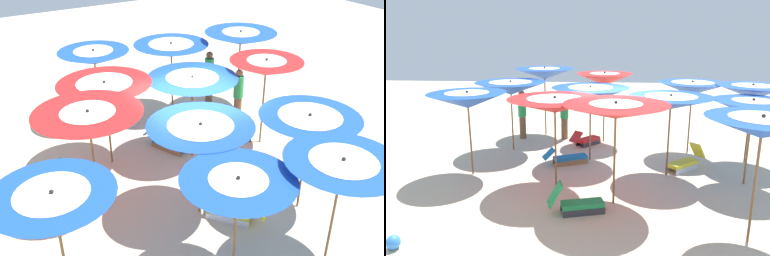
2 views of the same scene
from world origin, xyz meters
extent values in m
cube|color=beige|center=(0.00, 0.00, -0.02)|extent=(37.14, 37.14, 0.04)
cylinder|color=brown|center=(0.93, -3.96, 1.02)|extent=(0.05, 0.05, 2.03)
cone|color=#1947B2|center=(0.93, -3.96, 2.03)|extent=(2.03, 2.03, 0.41)
cone|color=white|center=(0.93, -3.96, 2.13)|extent=(1.12, 1.12, 0.22)
sphere|color=black|center=(0.93, -3.96, 2.27)|extent=(0.07, 0.07, 0.07)
cylinder|color=brown|center=(1.53, -1.60, 1.02)|extent=(0.05, 0.05, 2.05)
cone|color=red|center=(1.53, -1.60, 2.05)|extent=(2.28, 2.28, 0.36)
cone|color=white|center=(1.53, -1.60, 2.13)|extent=(1.34, 1.34, 0.21)
sphere|color=black|center=(1.53, -1.60, 2.26)|extent=(0.07, 0.07, 0.07)
cylinder|color=brown|center=(2.44, -0.18, 1.06)|extent=(0.05, 0.05, 2.12)
cone|color=red|center=(2.44, -0.18, 2.12)|extent=(2.29, 2.29, 0.33)
cone|color=white|center=(2.44, -0.18, 2.21)|extent=(1.14, 1.14, 0.16)
sphere|color=black|center=(2.44, -0.18, 2.32)|extent=(0.07, 0.07, 0.07)
cone|color=#1947B2|center=(3.85, 2.25, 2.17)|extent=(1.93, 1.93, 0.36)
cone|color=white|center=(3.85, 2.25, 2.25)|extent=(1.13, 1.13, 0.21)
sphere|color=black|center=(3.85, 2.25, 2.38)|extent=(0.07, 0.07, 0.07)
cylinder|color=brown|center=(-1.27, -3.37, 1.02)|extent=(0.05, 0.05, 2.04)
cone|color=#1947B2|center=(-1.27, -3.37, 2.04)|extent=(2.25, 2.25, 0.40)
cone|color=white|center=(-1.27, -3.37, 2.12)|extent=(1.35, 1.35, 0.24)
sphere|color=black|center=(-1.27, -3.37, 2.27)|extent=(0.07, 0.07, 0.07)
cylinder|color=brown|center=(-0.45, -0.82, 1.00)|extent=(0.05, 0.05, 1.99)
cone|color=#1947B2|center=(-0.45, -0.82, 1.99)|extent=(2.27, 2.27, 0.45)
cone|color=white|center=(-0.45, -0.82, 2.09)|extent=(1.30, 1.30, 0.26)
sphere|color=black|center=(-0.45, -0.82, 2.25)|extent=(0.07, 0.07, 0.07)
cylinder|color=brown|center=(0.65, 1.30, 1.00)|extent=(0.05, 0.05, 1.99)
cone|color=#1947B2|center=(0.65, 1.30, 1.99)|extent=(2.19, 2.19, 0.34)
cone|color=white|center=(0.65, 1.30, 2.07)|extent=(1.34, 1.34, 0.21)
sphere|color=black|center=(0.65, 1.30, 2.19)|extent=(0.07, 0.07, 0.07)
cylinder|color=brown|center=(1.12, 3.17, 0.99)|extent=(0.05, 0.05, 1.97)
cone|color=#1947B2|center=(1.12, 3.17, 1.97)|extent=(1.95, 1.95, 0.37)
cone|color=white|center=(1.12, 3.17, 2.07)|extent=(0.99, 0.99, 0.19)
sphere|color=black|center=(1.12, 3.17, 2.18)|extent=(0.07, 0.07, 0.07)
cylinder|color=brown|center=(-3.25, -2.60, 1.15)|extent=(0.05, 0.05, 2.29)
cone|color=#1947B2|center=(-3.25, -2.60, 2.29)|extent=(2.20, 2.20, 0.40)
cone|color=white|center=(-3.25, -2.60, 2.39)|extent=(1.13, 1.13, 0.21)
sphere|color=black|center=(-3.25, -2.60, 2.52)|extent=(0.07, 0.07, 0.07)
cylinder|color=brown|center=(-2.43, -0.40, 1.10)|extent=(0.05, 0.05, 2.20)
cone|color=red|center=(-2.43, -0.40, 2.20)|extent=(1.92, 1.92, 0.41)
cone|color=white|center=(-2.43, -0.40, 2.31)|extent=(1.02, 1.02, 0.22)
sphere|color=black|center=(-2.43, -0.40, 2.44)|extent=(0.07, 0.07, 0.07)
cylinder|color=brown|center=(-1.32, 2.29, 1.04)|extent=(0.05, 0.05, 2.08)
cone|color=#1947B2|center=(-1.32, 2.29, 2.08)|extent=(2.07, 2.07, 0.39)
cone|color=white|center=(-1.32, 2.29, 2.16)|extent=(1.29, 1.29, 0.24)
sphere|color=black|center=(-1.32, 2.29, 2.30)|extent=(0.07, 0.07, 0.07)
cylinder|color=brown|center=(-0.58, 3.81, 1.05)|extent=(0.05, 0.05, 2.11)
cone|color=#1947B2|center=(-0.58, 3.81, 2.11)|extent=(2.03, 2.03, 0.37)
cone|color=white|center=(-0.58, 3.81, 2.19)|extent=(1.15, 1.15, 0.21)
sphere|color=black|center=(-0.58, 3.81, 2.32)|extent=(0.07, 0.07, 0.07)
cube|color=olive|center=(-0.20, -1.44, 0.07)|extent=(0.42, 0.92, 0.14)
cube|color=olive|center=(0.08, -1.32, 0.07)|extent=(0.42, 0.92, 0.14)
cube|color=#1972B7|center=(-0.06, -1.38, 0.19)|extent=(0.67, 1.03, 0.10)
cube|color=#1972B7|center=(0.20, -1.98, 0.38)|extent=(0.42, 0.44, 0.31)
cube|color=#333338|center=(2.75, -0.90, 0.07)|extent=(0.27, 0.89, 0.14)
cube|color=#333338|center=(3.09, -0.81, 0.07)|extent=(0.27, 0.89, 0.14)
cube|color=green|center=(2.92, -0.85, 0.19)|extent=(0.57, 0.97, 0.10)
cube|color=green|center=(3.07, -1.42, 0.47)|extent=(0.41, 0.40, 0.49)
cube|color=silver|center=(0.36, 1.92, 0.07)|extent=(0.63, 0.76, 0.14)
cube|color=silver|center=(0.08, 1.70, 0.07)|extent=(0.63, 0.76, 0.14)
cube|color=yellow|center=(0.22, 1.81, 0.19)|extent=(0.88, 0.96, 0.10)
cube|color=yellow|center=(-0.18, 2.30, 0.46)|extent=(0.49, 0.49, 0.47)
cube|color=#333338|center=(-2.12, -1.06, 0.07)|extent=(0.66, 0.60, 0.14)
cube|color=#333338|center=(-1.89, -0.80, 0.07)|extent=(0.66, 0.60, 0.14)
cube|color=red|center=(-2.01, -0.93, 0.19)|extent=(0.88, 0.84, 0.10)
cube|color=red|center=(-1.57, -1.32, 0.39)|extent=(0.50, 0.50, 0.34)
cylinder|color=brown|center=(-2.64, -3.35, 0.41)|extent=(0.24, 0.24, 0.82)
cylinder|color=green|center=(-2.64, -3.35, 1.18)|extent=(0.30, 0.30, 0.72)
sphere|color=brown|center=(-2.64, -3.35, 1.66)|extent=(0.22, 0.22, 0.22)
cylinder|color=brown|center=(-2.68, -1.82, 0.39)|extent=(0.24, 0.24, 0.77)
cylinder|color=green|center=(-2.68, -1.82, 1.11)|extent=(0.30, 0.30, 0.67)
sphere|color=brown|center=(-2.68, -1.82, 1.55)|extent=(0.21, 0.21, 0.21)
camera|label=1|loc=(4.82, 7.79, 6.28)|focal=41.30mm
camera|label=2|loc=(10.00, -0.46, 3.72)|focal=33.95mm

